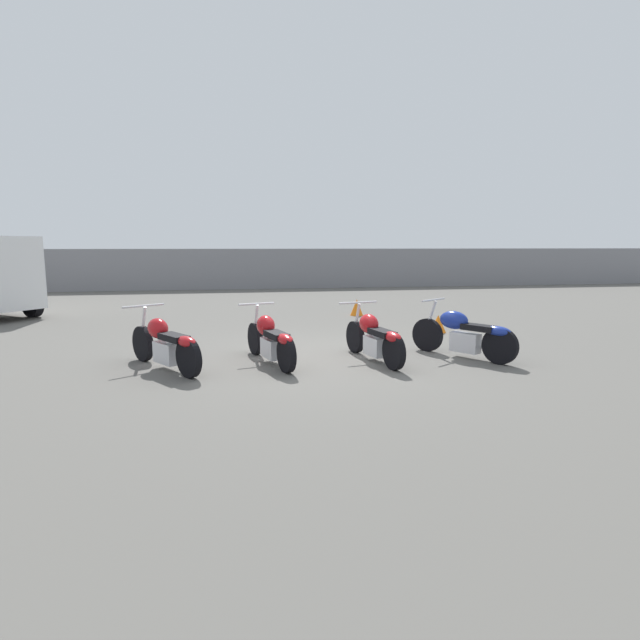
{
  "coord_description": "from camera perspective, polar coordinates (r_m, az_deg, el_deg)",
  "views": [
    {
      "loc": [
        -1.45,
        -8.33,
        1.92
      ],
      "look_at": [
        0.0,
        0.02,
        0.65
      ],
      "focal_mm": 28.0,
      "sensor_mm": 36.0,
      "label": 1
    }
  ],
  "objects": [
    {
      "name": "ground_plane",
      "position": [
        8.67,
        0.02,
        -4.27
      ],
      "size": [
        60.0,
        60.0,
        0.0
      ],
      "primitive_type": "plane",
      "color": "#5B5954"
    },
    {
      "name": "fence_back",
      "position": [
        22.34,
        -6.14,
        5.83
      ],
      "size": [
        40.0,
        0.04,
        1.77
      ],
      "color": "gray",
      "rests_on": "ground_plane"
    },
    {
      "name": "motorcycle_slot_0",
      "position": [
        8.12,
        -17.24,
        -2.62
      ],
      "size": [
        1.3,
        1.77,
        0.96
      ],
      "rotation": [
        0.0,
        0.0,
        0.6
      ],
      "color": "black",
      "rests_on": "ground_plane"
    },
    {
      "name": "motorcycle_slot_1",
      "position": [
        8.19,
        -5.66,
        -2.24
      ],
      "size": [
        0.84,
        1.95,
        0.93
      ],
      "rotation": [
        0.0,
        0.0,
        0.29
      ],
      "color": "black",
      "rests_on": "ground_plane"
    },
    {
      "name": "motorcycle_slot_2",
      "position": [
        8.36,
        6.24,
        -1.99
      ],
      "size": [
        0.76,
        1.92,
        0.94
      ],
      "rotation": [
        0.0,
        0.0,
        0.21
      ],
      "color": "black",
      "rests_on": "ground_plane"
    },
    {
      "name": "motorcycle_slot_3",
      "position": [
        8.91,
        16.13,
        -1.51
      ],
      "size": [
        1.23,
        1.72,
        0.97
      ],
      "rotation": [
        0.0,
        0.0,
        0.59
      ],
      "color": "black",
      "rests_on": "ground_plane"
    },
    {
      "name": "traffic_cone_near",
      "position": [
        11.4,
        13.34,
        -0.41
      ],
      "size": [
        0.36,
        0.36,
        0.39
      ],
      "color": "orange",
      "rests_on": "ground_plane"
    },
    {
      "name": "traffic_cone_far",
      "position": [
        13.81,
        4.22,
        1.45
      ],
      "size": [
        0.36,
        0.36,
        0.45
      ],
      "color": "orange",
      "rests_on": "ground_plane"
    }
  ]
}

